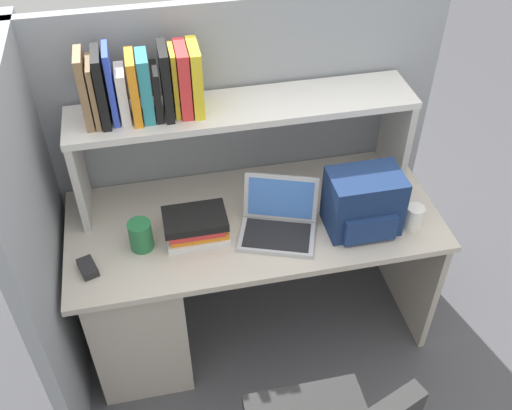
{
  "coord_description": "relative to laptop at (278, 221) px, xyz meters",
  "views": [
    {
      "loc": [
        -0.38,
        -1.83,
        2.47
      ],
      "look_at": [
        0.0,
        -0.05,
        0.85
      ],
      "focal_mm": 41.44,
      "sensor_mm": 36.0,
      "label": 1
    }
  ],
  "objects": [
    {
      "name": "cubicle_partition_rear",
      "position": [
        -0.09,
        0.47,
        -0.01
      ],
      "size": [
        1.84,
        0.05,
        1.55
      ],
      "primitive_type": "cube",
      "color": "gray",
      "rests_on": "ground_plane"
    },
    {
      "name": "ground_plane",
      "position": [
        -0.09,
        0.09,
        -0.78
      ],
      "size": [
        8.0,
        8.0,
        0.0
      ],
      "primitive_type": "plane",
      "color": "#4C4C51"
    },
    {
      "name": "backpack",
      "position": [
        0.35,
        -0.05,
        0.08
      ],
      "size": [
        0.3,
        0.23,
        0.27
      ],
      "color": "navy",
      "rests_on": "desk"
    },
    {
      "name": "cubicle_partition_left",
      "position": [
        -0.94,
        0.04,
        -0.01
      ],
      "size": [
        0.05,
        1.06,
        1.55
      ],
      "primitive_type": "cube",
      "color": "gray",
      "rests_on": "ground_plane"
    },
    {
      "name": "snack_canister",
      "position": [
        -0.57,
        0.02,
        0.01
      ],
      "size": [
        0.1,
        0.1,
        0.13
      ],
      "primitive_type": "cylinder",
      "color": "#26723F",
      "rests_on": "desk"
    },
    {
      "name": "desk_book_stack",
      "position": [
        -0.34,
        0.04,
        0.01
      ],
      "size": [
        0.26,
        0.2,
        0.12
      ],
      "color": "white",
      "rests_on": "desk"
    },
    {
      "name": "overhead_hutch",
      "position": [
        -0.09,
        0.29,
        0.3
      ],
      "size": [
        1.44,
        0.28,
        0.45
      ],
      "color": "beige",
      "rests_on": "desk"
    },
    {
      "name": "laptop",
      "position": [
        0.0,
        0.0,
        0.0
      ],
      "size": [
        0.38,
        0.35,
        0.22
      ],
      "color": "#B7BABF",
      "rests_on": "desk"
    },
    {
      "name": "computer_mouse",
      "position": [
        -0.79,
        -0.07,
        -0.03
      ],
      "size": [
        0.09,
        0.12,
        0.03
      ],
      "primitive_type": "cube",
      "rotation": [
        0.0,
        0.0,
        0.33
      ],
      "color": "#262628",
      "rests_on": "desk"
    },
    {
      "name": "paper_cup",
      "position": [
        0.56,
        -0.1,
        0.0
      ],
      "size": [
        0.08,
        0.08,
        0.11
      ],
      "primitive_type": "cylinder",
      "color": "white",
      "rests_on": "desk"
    },
    {
      "name": "desk",
      "position": [
        -0.48,
        0.09,
        -0.38
      ],
      "size": [
        1.6,
        0.7,
        0.73
      ],
      "color": "beige",
      "rests_on": "ground_plane"
    },
    {
      "name": "reference_books_on_shelf",
      "position": [
        -0.47,
        0.29,
        0.53
      ],
      "size": [
        0.45,
        0.18,
        0.3
      ],
      "color": "olive",
      "rests_on": "overhead_hutch"
    }
  ]
}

